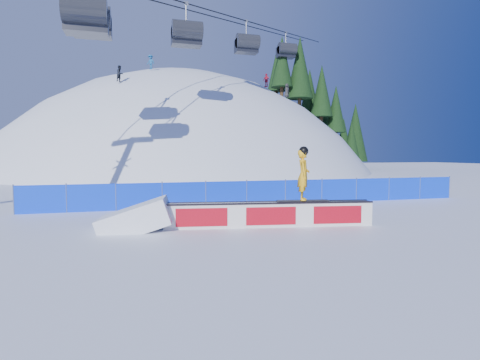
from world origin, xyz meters
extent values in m
plane|color=white|center=(0.00, 0.00, 0.00)|extent=(160.00, 160.00, 0.00)
sphere|color=white|center=(0.00, 42.00, -18.00)|extent=(64.00, 64.00, 64.00)
cylinder|color=#352415|center=(12.87, 45.60, 11.68)|extent=(0.50, 0.50, 1.40)
cone|color=black|center=(12.87, 45.60, 16.88)|extent=(4.05, 4.05, 9.21)
cylinder|color=#352415|center=(16.97, 44.08, 9.65)|extent=(0.50, 0.50, 1.40)
cone|color=black|center=(16.97, 44.08, 14.75)|extent=(3.96, 3.96, 9.00)
cylinder|color=#352415|center=(18.34, 37.85, 8.49)|extent=(0.50, 0.50, 1.40)
cone|color=black|center=(18.34, 37.85, 12.15)|extent=(2.69, 2.69, 6.11)
cylinder|color=#352415|center=(18.40, 40.25, 8.72)|extent=(0.50, 0.50, 1.40)
cone|color=black|center=(18.40, 40.25, 13.18)|extent=(3.40, 3.40, 7.72)
cylinder|color=#352415|center=(19.79, 40.05, 7.67)|extent=(0.50, 0.50, 1.40)
cone|color=black|center=(19.79, 40.05, 12.09)|extent=(3.36, 3.36, 7.65)
cylinder|color=#352415|center=(21.05, 45.05, 6.51)|extent=(0.50, 0.50, 1.40)
cone|color=black|center=(21.05, 45.05, 10.37)|extent=(2.87, 2.87, 6.51)
cylinder|color=#352415|center=(24.27, 43.31, 3.42)|extent=(0.50, 0.50, 1.40)
cone|color=black|center=(24.27, 43.31, 7.31)|extent=(2.90, 2.90, 6.60)
cylinder|color=#352415|center=(25.13, 44.32, 2.28)|extent=(0.50, 0.50, 1.40)
cone|color=black|center=(25.13, 44.32, 6.59)|extent=(3.27, 3.27, 7.44)
cylinder|color=#352415|center=(27.03, 42.53, 0.60)|extent=(0.50, 0.50, 1.40)
cone|color=black|center=(27.03, 42.53, 6.15)|extent=(4.36, 4.36, 9.91)
cylinder|color=#352415|center=(28.79, 39.84, 0.60)|extent=(0.50, 0.50, 1.40)
cone|color=black|center=(28.79, 39.84, 5.15)|extent=(3.48, 3.48, 7.91)
cube|color=#0736ED|center=(0.00, 4.50, 0.60)|extent=(22.00, 0.03, 1.20)
cylinder|color=#424F78|center=(-11.00, 4.50, 0.65)|extent=(0.05, 0.05, 1.30)
cylinder|color=#424F78|center=(-9.00, 4.50, 0.65)|extent=(0.05, 0.05, 1.30)
cylinder|color=#424F78|center=(-7.00, 4.50, 0.65)|extent=(0.05, 0.05, 1.30)
cylinder|color=#424F78|center=(-5.00, 4.50, 0.65)|extent=(0.05, 0.05, 1.30)
cylinder|color=#424F78|center=(-3.00, 4.50, 0.65)|extent=(0.05, 0.05, 1.30)
cylinder|color=#424F78|center=(-1.00, 4.50, 0.65)|extent=(0.05, 0.05, 1.30)
cylinder|color=#424F78|center=(1.00, 4.50, 0.65)|extent=(0.05, 0.05, 1.30)
cylinder|color=#424F78|center=(3.00, 4.50, 0.65)|extent=(0.05, 0.05, 1.30)
cylinder|color=#424F78|center=(5.00, 4.50, 0.65)|extent=(0.05, 0.05, 1.30)
cylinder|color=#424F78|center=(7.00, 4.50, 0.65)|extent=(0.05, 0.05, 1.30)
cylinder|color=#424F78|center=(9.00, 4.50, 0.65)|extent=(0.05, 0.05, 1.30)
cylinder|color=#424F78|center=(11.00, 4.50, 0.65)|extent=(0.05, 0.05, 1.30)
cylinder|color=#26282E|center=(-8.75, 10.55, 10.52)|extent=(2.40, 1.50, 1.50)
cylinder|color=#26282E|center=(-2.00, 17.93, 12.36)|extent=(2.40, 1.50, 1.50)
cylinder|color=#26282E|center=(5.50, 26.13, 14.40)|extent=(2.40, 1.50, 1.50)
cylinder|color=#26282E|center=(13.75, 35.15, 16.64)|extent=(2.40, 1.50, 1.50)
cube|color=silver|center=(-1.71, -0.71, 0.40)|extent=(7.16, 1.54, 0.81)
cube|color=#969AA4|center=(-1.71, -0.71, 0.83)|extent=(7.10, 1.56, 0.04)
cube|color=black|center=(-1.75, -0.94, 0.83)|extent=(7.10, 1.13, 0.05)
cube|color=black|center=(-1.68, -0.47, 0.83)|extent=(7.10, 1.13, 0.05)
cube|color=red|center=(-1.75, -0.94, 0.40)|extent=(6.74, 1.06, 0.61)
cube|color=red|center=(-1.68, -0.48, 0.40)|extent=(6.74, 1.06, 0.61)
cube|color=black|center=(-0.56, -0.89, 0.88)|extent=(1.84, 0.60, 0.04)
imported|color=yellow|center=(-0.56, -0.89, 1.78)|extent=(0.65, 0.76, 1.76)
sphere|color=black|center=(-0.56, -0.89, 2.59)|extent=(0.33, 0.33, 0.33)
imported|color=black|center=(-7.58, 28.35, 10.76)|extent=(1.00, 1.01, 1.65)
imported|color=red|center=(9.59, 31.80, 11.60)|extent=(0.87, 1.03, 1.65)
imported|color=#185993|center=(-4.30, 32.90, 13.20)|extent=(1.20, 1.18, 1.65)
imported|color=#282828|center=(11.88, 30.65, 10.29)|extent=(0.96, 0.88, 1.65)
camera|label=1|loc=(-6.10, -12.69, 2.50)|focal=28.00mm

